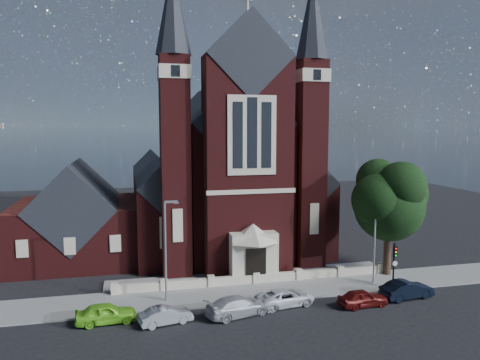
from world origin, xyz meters
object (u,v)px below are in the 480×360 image
at_px(traffic_signal, 394,260).
at_px(street_lamp_right, 376,233).
at_px(street_lamp_left, 167,245).
at_px(car_silver_b, 238,306).
at_px(church, 220,173).
at_px(parish_hall, 76,222).
at_px(car_navy, 407,290).
at_px(street_tree, 392,202).
at_px(car_silver_a, 166,315).
at_px(car_dark_red, 363,298).
at_px(car_white_suv, 285,297).
at_px(car_lime_van, 106,313).

bearing_deg(traffic_signal, street_lamp_right, 120.01).
relative_size(street_lamp_left, car_silver_b, 1.64).
bearing_deg(church, parish_hall, -162.84).
bearing_deg(street_lamp_right, car_navy, -77.67).
height_order(church, street_tree, church).
bearing_deg(car_silver_a, car_dark_red, -103.90).
relative_size(street_lamp_left, car_dark_red, 2.08).
bearing_deg(car_navy, car_silver_a, 83.78).
distance_m(street_lamp_left, car_dark_red, 15.69).
xyz_separation_m(church, street_lamp_right, (10.09, -18.94, -3.59)).
xyz_separation_m(street_tree, car_white_suv, (-11.68, -4.53, -6.31)).
height_order(car_lime_van, car_silver_b, car_lime_van).
bearing_deg(car_lime_van, church, -33.87).
bearing_deg(car_white_suv, traffic_signal, -92.57).
bearing_deg(street_lamp_left, street_lamp_right, 0.00).
height_order(traffic_signal, car_white_suv, traffic_signal).
distance_m(parish_hall, street_lamp_left, 16.18).
xyz_separation_m(traffic_signal, car_dark_red, (-4.37, -2.81, -1.92)).
xyz_separation_m(car_silver_a, car_navy, (19.27, 0.42, 0.11)).
bearing_deg(car_white_suv, car_navy, -104.53).
height_order(street_lamp_right, car_navy, street_lamp_right).
height_order(car_white_suv, car_dark_red, car_dark_red).
bearing_deg(parish_hall, traffic_signal, -29.98).
xyz_separation_m(church, street_tree, (12.60, -17.23, -1.23)).
bearing_deg(car_white_suv, parish_hall, 35.55).
bearing_deg(car_dark_red, church, 11.95).
relative_size(traffic_signal, car_silver_b, 0.81).
height_order(street_lamp_left, car_navy, street_lamp_left).
bearing_deg(street_lamp_right, church, 118.04).
bearing_deg(car_silver_a, church, -32.77).
relative_size(car_silver_a, car_dark_red, 0.97).
bearing_deg(street_tree, car_white_suv, -158.82).
bearing_deg(church, car_dark_red, -74.13).
height_order(car_silver_a, car_navy, car_navy).
height_order(traffic_signal, car_dark_red, traffic_signal).
relative_size(street_tree, car_silver_a, 2.85).
xyz_separation_m(traffic_signal, car_lime_van, (-23.45, -1.39, -1.87)).
distance_m(traffic_signal, car_lime_van, 23.57).
height_order(car_silver_a, car_dark_red, car_dark_red).
relative_size(traffic_signal, car_dark_red, 1.03).
bearing_deg(street_lamp_left, church, 67.34).
bearing_deg(traffic_signal, parish_hall, 150.02).
bearing_deg(street_lamp_right, car_dark_red, -128.23).
relative_size(street_lamp_right, car_silver_a, 2.16).
bearing_deg(street_lamp_left, car_navy, -11.07).
xyz_separation_m(street_lamp_right, traffic_signal, (0.91, -1.57, -2.02)).
bearing_deg(street_lamp_right, street_tree, 34.26).
xyz_separation_m(church, street_lamp_left, (-7.91, -18.94, -3.59)).
bearing_deg(street_lamp_left, car_dark_red, -16.79).
distance_m(car_silver_b, car_dark_red, 9.73).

